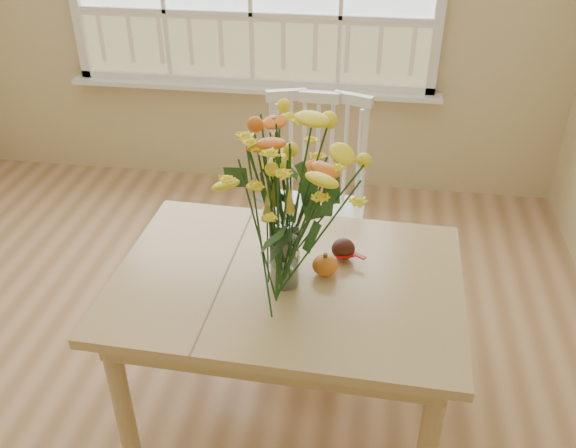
# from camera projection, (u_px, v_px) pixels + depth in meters

# --- Properties ---
(floor) EXTENTS (4.00, 4.50, 0.01)m
(floor) POSITION_uv_depth(u_px,v_px,m) (153.00, 435.00, 2.50)
(floor) COLOR #A47A4F
(floor) RESTS_ON ground
(dining_table) EXTENTS (1.31, 0.95, 0.69)m
(dining_table) POSITION_uv_depth(u_px,v_px,m) (287.00, 296.00, 2.31)
(dining_table) COLOR tan
(dining_table) RESTS_ON floor
(windsor_chair) EXTENTS (0.50, 0.48, 1.05)m
(windsor_chair) POSITION_uv_depth(u_px,v_px,m) (314.00, 197.00, 2.96)
(windsor_chair) COLOR white
(windsor_chair) RESTS_ON floor
(flower_vase) EXTENTS (0.49, 0.49, 0.58)m
(flower_vase) POSITION_uv_depth(u_px,v_px,m) (284.00, 200.00, 2.04)
(flower_vase) COLOR white
(flower_vase) RESTS_ON dining_table
(pumpkin) EXTENTS (0.10, 0.10, 0.07)m
(pumpkin) POSITION_uv_depth(u_px,v_px,m) (325.00, 266.00, 2.25)
(pumpkin) COLOR orange
(pumpkin) RESTS_ON dining_table
(turkey_figurine) EXTENTS (0.10, 0.07, 0.11)m
(turkey_figurine) POSITION_uv_depth(u_px,v_px,m) (288.00, 258.00, 2.28)
(turkey_figurine) COLOR #CCB78C
(turkey_figurine) RESTS_ON dining_table
(dark_gourd) EXTENTS (0.13, 0.09, 0.08)m
(dark_gourd) POSITION_uv_depth(u_px,v_px,m) (343.00, 250.00, 2.33)
(dark_gourd) COLOR #38160F
(dark_gourd) RESTS_ON dining_table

